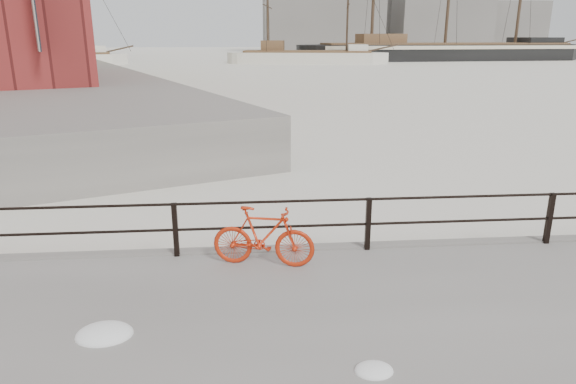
# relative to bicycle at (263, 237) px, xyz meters

# --- Properties ---
(ground) EXTENTS (400.00, 400.00, 0.00)m
(ground) POSITION_rel_bicycle_xyz_m (1.95, 0.68, -0.88)
(ground) COLOR white
(ground) RESTS_ON ground
(guardrail) EXTENTS (28.00, 0.10, 1.00)m
(guardrail) POSITION_rel_bicycle_xyz_m (1.95, 0.53, -0.03)
(guardrail) COLOR black
(guardrail) RESTS_ON promenade
(bicycle) EXTENTS (1.77, 0.66, 1.06)m
(bicycle) POSITION_rel_bicycle_xyz_m (0.00, 0.00, 0.00)
(bicycle) COLOR red
(bicycle) RESTS_ON promenade
(barque_black) EXTENTS (60.85, 24.27, 33.68)m
(barque_black) POSITION_rel_bicycle_xyz_m (35.37, 83.08, -0.88)
(barque_black) COLOR black
(barque_black) RESTS_ON ground
(schooner_mid) EXTENTS (28.56, 15.68, 19.63)m
(schooner_mid) POSITION_rel_bicycle_xyz_m (9.89, 74.68, -0.88)
(schooner_mid) COLOR beige
(schooner_mid) RESTS_ON ground
(schooner_left) EXTENTS (28.39, 20.42, 19.51)m
(schooner_left) POSITION_rel_bicycle_xyz_m (-29.58, 71.63, -0.88)
(schooner_left) COLOR silver
(schooner_left) RESTS_ON ground
(industrial_west) EXTENTS (32.00, 18.00, 18.00)m
(industrial_west) POSITION_rel_bicycle_xyz_m (21.95, 140.68, 8.12)
(industrial_west) COLOR gray
(industrial_west) RESTS_ON ground
(industrial_mid) EXTENTS (26.00, 20.00, 24.00)m
(industrial_mid) POSITION_rel_bicycle_xyz_m (56.95, 145.68, 11.12)
(industrial_mid) COLOR gray
(industrial_mid) RESTS_ON ground
(industrial_east) EXTENTS (20.00, 16.00, 14.00)m
(industrial_east) POSITION_rel_bicycle_xyz_m (79.95, 150.68, 6.12)
(industrial_east) COLOR gray
(industrial_east) RESTS_ON ground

